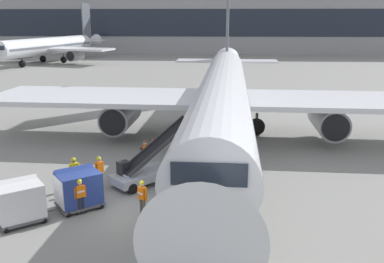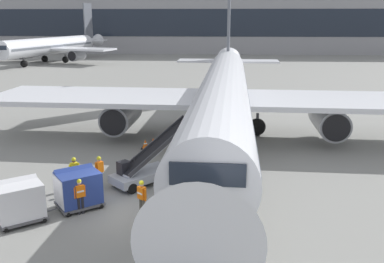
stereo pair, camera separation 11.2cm
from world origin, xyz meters
name	(u,v)px [view 1 (the left image)]	position (x,y,z in m)	size (l,w,h in m)	color
ground_plane	(126,213)	(0.00, 0.00, 0.00)	(600.00, 600.00, 0.00)	gray
parked_airplane	(223,93)	(4.67, 13.21, 3.43)	(35.25, 44.57, 14.81)	silver
belt_loader	(146,167)	(0.33, 3.75, 0.90)	(4.52, 4.57, 3.29)	#A3A8B2
baggage_cart_lead	(78,188)	(-2.37, 0.46, 1.00)	(2.65, 2.48, 1.91)	#515156
baggage_cart_second	(19,201)	(-4.50, -1.13, 1.00)	(2.65, 2.48, 1.91)	#515156
ground_crew_by_loader	(80,194)	(-2.05, -0.25, 1.00)	(0.47, 0.42, 1.74)	black
ground_crew_by_carts	(142,196)	(0.84, -0.31, 1.00)	(0.46, 0.43, 1.74)	#514C42
ground_crew_marshaller	(74,171)	(-3.29, 2.72, 1.00)	(0.47, 0.42, 1.74)	black
ground_crew_wingwalker	(100,170)	(-2.01, 2.96, 1.00)	(0.42, 0.48, 1.74)	black
safety_cone_engine_keepout	(153,143)	(-0.22, 10.21, 0.35)	(0.63, 0.63, 0.71)	black
safety_cone_wingtip	(145,144)	(-0.74, 10.02, 0.31)	(0.57, 0.57, 0.65)	black
apron_guidance_line_lead_in	(223,140)	(4.75, 12.34, 0.00)	(0.20, 110.00, 0.01)	yellow
terminal_building	(177,23)	(-6.05, 95.81, 7.52)	(127.57, 15.61, 15.15)	#939399
distant_airplane	(50,46)	(-28.89, 66.42, 3.28)	(26.81, 34.52, 11.94)	silver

